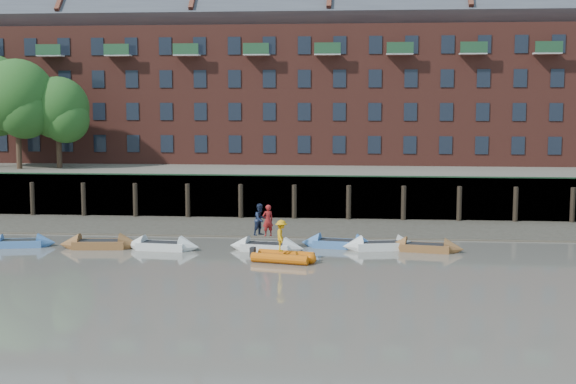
# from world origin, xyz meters

# --- Properties ---
(ground) EXTENTS (220.00, 220.00, 0.00)m
(ground) POSITION_xyz_m (0.00, 0.00, 0.00)
(ground) COLOR #645F57
(ground) RESTS_ON ground
(foreshore) EXTENTS (110.00, 8.00, 0.50)m
(foreshore) POSITION_xyz_m (0.00, 18.00, 0.00)
(foreshore) COLOR #3D382F
(foreshore) RESTS_ON ground
(mud_band) EXTENTS (110.00, 1.60, 0.10)m
(mud_band) POSITION_xyz_m (0.00, 14.60, 0.00)
(mud_band) COLOR #4C4336
(mud_band) RESTS_ON ground
(river_wall) EXTENTS (110.00, 1.23, 3.30)m
(river_wall) POSITION_xyz_m (-0.00, 22.38, 1.59)
(river_wall) COLOR #2D2A26
(river_wall) RESTS_ON ground
(bank_terrace) EXTENTS (110.00, 28.00, 3.20)m
(bank_terrace) POSITION_xyz_m (0.00, 36.00, 1.60)
(bank_terrace) COLOR #5E594D
(bank_terrace) RESTS_ON ground
(apartment_terrace) EXTENTS (80.60, 15.56, 20.98)m
(apartment_terrace) POSITION_xyz_m (-0.00, 36.99, 12.82)
(apartment_terrace) COLOR brown
(apartment_terrace) RESTS_ON bank_terrace
(tree_cluster) EXTENTS (11.76, 7.74, 9.40)m
(tree_cluster) POSITION_xyz_m (-25.62, 27.35, 9.00)
(tree_cluster) COLOR #3A281C
(tree_cluster) RESTS_ON bank_terrace
(rowboat_0) EXTENTS (4.34, 2.03, 1.21)m
(rowboat_0) POSITION_xyz_m (-17.63, 9.41, 0.22)
(rowboat_0) COLOR #4171B2
(rowboat_0) RESTS_ON ground
(rowboat_1) EXTENTS (4.90, 1.84, 1.39)m
(rowboat_1) POSITION_xyz_m (-12.67, 9.35, 0.25)
(rowboat_1) COLOR brown
(rowboat_1) RESTS_ON ground
(rowboat_2) EXTENTS (4.64, 1.80, 1.31)m
(rowboat_2) POSITION_xyz_m (-8.83, 9.25, 0.23)
(rowboat_2) COLOR silver
(rowboat_2) RESTS_ON ground
(rowboat_3) EXTENTS (4.65, 2.04, 1.31)m
(rowboat_3) POSITION_xyz_m (-2.63, 9.43, 0.23)
(rowboat_3) COLOR silver
(rowboat_3) RESTS_ON ground
(rowboat_4) EXTENTS (4.65, 1.97, 1.31)m
(rowboat_4) POSITION_xyz_m (1.54, 10.90, 0.23)
(rowboat_4) COLOR #4171B2
(rowboat_4) RESTS_ON ground
(rowboat_5) EXTENTS (4.68, 2.20, 1.31)m
(rowboat_5) POSITION_xyz_m (4.04, 10.48, 0.23)
(rowboat_5) COLOR silver
(rowboat_5) RESTS_ON ground
(rowboat_6) EXTENTS (4.58, 2.09, 1.28)m
(rowboat_6) POSITION_xyz_m (6.67, 10.12, 0.23)
(rowboat_6) COLOR brown
(rowboat_6) RESTS_ON ground
(rib_tender) EXTENTS (3.61, 2.36, 0.61)m
(rib_tender) POSITION_xyz_m (-1.22, 6.36, 0.26)
(rib_tender) COLOR #D05B09
(rib_tender) RESTS_ON ground
(person_rower_a) EXTENTS (0.81, 0.73, 1.85)m
(person_rower_a) POSITION_xyz_m (-2.55, 9.46, 1.81)
(person_rower_a) COLOR maroon
(person_rower_a) RESTS_ON rowboat_3
(person_rower_b) EXTENTS (1.12, 1.16, 1.88)m
(person_rower_b) POSITION_xyz_m (-3.02, 9.70, 1.82)
(person_rower_b) COLOR #19233F
(person_rower_b) RESTS_ON rowboat_3
(person_rib_crew) EXTENTS (0.74, 1.17, 1.73)m
(person_rib_crew) POSITION_xyz_m (-1.46, 6.43, 1.44)
(person_rib_crew) COLOR orange
(person_rib_crew) RESTS_ON rib_tender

